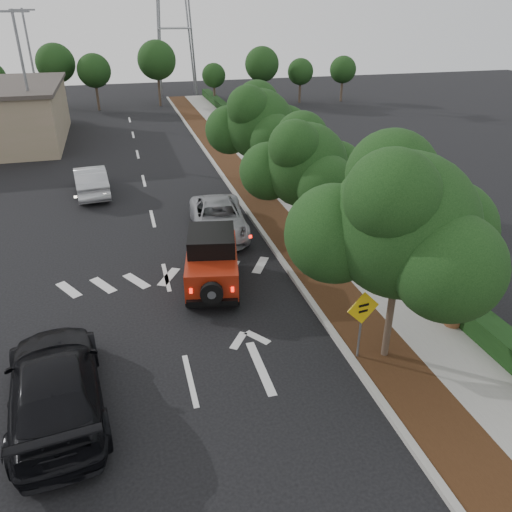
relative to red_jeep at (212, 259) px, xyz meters
name	(u,v)px	position (x,y,z in m)	size (l,w,h in m)	color
ground	(190,380)	(-1.61, -5.02, -1.04)	(120.00, 120.00, 0.00)	black
curb	(245,208)	(2.99, 6.98, -0.97)	(0.20, 70.00, 0.15)	#9E9B93
planting_strip	(264,206)	(3.99, 6.98, -0.98)	(1.80, 70.00, 0.12)	black
sidewalk	(300,203)	(5.89, 6.98, -0.98)	(2.00, 70.00, 0.12)	gray
hedge	(325,194)	(7.29, 6.98, -0.64)	(0.80, 70.00, 0.80)	black
transmission_tower	(179,96)	(4.39, 42.98, -1.04)	(7.00, 4.00, 28.00)	slate
street_tree_near	(384,357)	(3.99, -5.52, -1.04)	(3.80, 3.80, 5.92)	black
street_tree_mid	(301,254)	(3.99, 1.48, -1.04)	(3.20, 3.20, 5.32)	black
street_tree_far	(259,201)	(3.99, 7.98, -1.04)	(3.40, 3.40, 5.62)	black
light_pole_a	(40,154)	(-8.11, 20.98, -1.04)	(2.00, 0.22, 9.00)	slate
light_pole_b	(43,120)	(-9.11, 32.98, -1.04)	(2.00, 0.22, 9.00)	slate
red_jeep	(212,259)	(0.00, 0.00, 0.00)	(2.44, 4.18, 2.05)	black
silver_suv_ahead	(218,218)	(1.13, 4.51, -0.34)	(2.34, 5.08, 1.41)	#9C9DA3
black_suv_oncoming	(55,385)	(-4.95, -5.24, -0.24)	(2.24, 5.50, 1.60)	black
silver_sedan_oncoming	(91,180)	(-4.45, 11.45, -0.28)	(1.61, 4.63, 1.52)	#B3B5BB
speed_hump_sign	(362,316)	(3.19, -5.41, 0.46)	(1.01, 0.15, 2.16)	slate
terracotta_planter	(455,307)	(6.79, -4.74, -0.28)	(0.65, 0.65, 1.14)	brown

